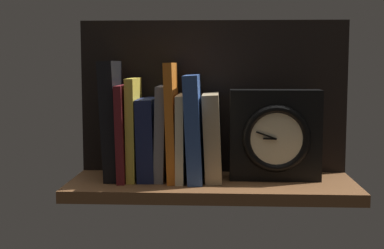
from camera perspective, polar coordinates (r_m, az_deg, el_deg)
name	(u,v)px	position (r cm, az deg, el deg)	size (l,w,h in cm)	color
ground_plane	(212,186)	(121.10, 2.07, -6.39)	(61.76, 23.54, 2.50)	brown
back_panel	(213,97)	(129.56, 2.18, 2.87)	(61.76, 1.20, 35.25)	black
book_black_skeptic	(113,120)	(123.18, -8.16, 0.45)	(3.15, 12.48, 25.85)	black
book_maroon_dawkins	(125,132)	(122.97, -6.91, -0.75)	(1.64, 15.81, 20.69)	maroon
book_yellow_seinlanguage	(134,129)	(122.55, -5.98, -0.42)	(1.82, 13.30, 22.15)	gold
book_navy_bierce	(148,139)	(122.40, -4.58, -1.47)	(3.61, 12.91, 17.70)	#192147
book_gray_chess	(162,133)	(121.85, -3.11, -0.84)	(2.11, 12.46, 20.44)	gray
book_orange_pandolfini	(172,121)	(121.35, -2.05, 0.33)	(1.82, 15.12, 25.48)	orange
book_cream_twain	(182,137)	(121.59, -1.07, -1.28)	(1.73, 15.72, 18.60)	beige
book_blue_modern	(194,127)	(121.16, 0.21, -0.29)	(3.11, 16.97, 22.89)	#2D4C8E
book_tan_shortstories	(210,137)	(121.30, 1.91, -1.26)	(3.48, 13.61, 18.78)	tan
framed_clock	(275,135)	(121.80, 8.55, -1.11)	(19.69, 7.39, 19.69)	black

